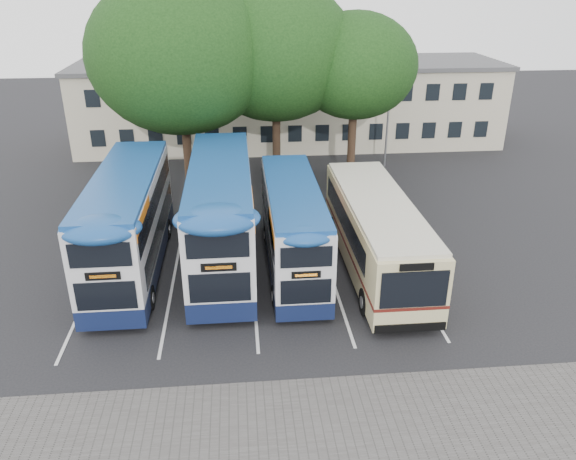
# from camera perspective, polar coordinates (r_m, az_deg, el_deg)

# --- Properties ---
(ground) EXTENTS (120.00, 120.00, 0.00)m
(ground) POSITION_cam_1_polar(r_m,az_deg,el_deg) (21.26, 7.25, -11.02)
(ground) COLOR black
(ground) RESTS_ON ground
(paving_strip) EXTENTS (40.00, 6.00, 0.01)m
(paving_strip) POSITION_cam_1_polar(r_m,az_deg,el_deg) (17.21, 3.95, -21.16)
(paving_strip) COLOR #595654
(paving_strip) RESTS_ON ground
(bay_lines) EXTENTS (14.12, 11.00, 0.01)m
(bay_lines) POSITION_cam_1_polar(r_m,az_deg,el_deg) (25.05, -3.59, -4.87)
(bay_lines) COLOR silver
(bay_lines) RESTS_ON ground
(depot_building) EXTENTS (32.40, 8.40, 6.20)m
(depot_building) POSITION_cam_1_polar(r_m,az_deg,el_deg) (44.94, 0.18, 12.86)
(depot_building) COLOR beige
(depot_building) RESTS_ON ground
(lamp_post) EXTENTS (0.25, 1.05, 9.06)m
(lamp_post) POSITION_cam_1_polar(r_m,az_deg,el_deg) (38.85, 10.31, 13.52)
(lamp_post) COLOR gray
(lamp_post) RESTS_ON ground
(tree_left) EXTENTS (10.34, 10.34, 12.58)m
(tree_left) POSITION_cam_1_polar(r_m,az_deg,el_deg) (33.35, -10.92, 17.07)
(tree_left) COLOR black
(tree_left) RESTS_ON ground
(tree_mid) EXTENTS (9.46, 9.46, 12.15)m
(tree_mid) POSITION_cam_1_polar(r_m,az_deg,el_deg) (34.57, -1.26, 17.65)
(tree_mid) COLOR black
(tree_mid) RESTS_ON ground
(tree_right) EXTENTS (7.28, 7.28, 10.48)m
(tree_right) POSITION_cam_1_polar(r_m,az_deg,el_deg) (34.53, 6.86, 16.21)
(tree_right) COLOR black
(tree_right) RESTS_ON ground
(bus_dd_left) EXTENTS (2.62, 10.82, 4.51)m
(bus_dd_left) POSITION_cam_1_polar(r_m,az_deg,el_deg) (25.72, -15.87, 1.15)
(bus_dd_left) COLOR #101A3D
(bus_dd_left) RESTS_ON ground
(bus_dd_mid) EXTENTS (2.74, 11.28, 4.70)m
(bus_dd_mid) POSITION_cam_1_polar(r_m,az_deg,el_deg) (25.50, -6.79, 2.02)
(bus_dd_mid) COLOR #101A3D
(bus_dd_mid) RESTS_ON ground
(bus_dd_right) EXTENTS (2.31, 9.52, 3.97)m
(bus_dd_right) POSITION_cam_1_polar(r_m,az_deg,el_deg) (24.87, 0.51, 0.58)
(bus_dd_right) COLOR #101A3D
(bus_dd_right) RESTS_ON ground
(bus_single) EXTENTS (2.85, 11.19, 3.34)m
(bus_single) POSITION_cam_1_polar(r_m,az_deg,el_deg) (25.42, 8.95, 0.09)
(bus_single) COLOR #D0C28A
(bus_single) RESTS_ON ground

